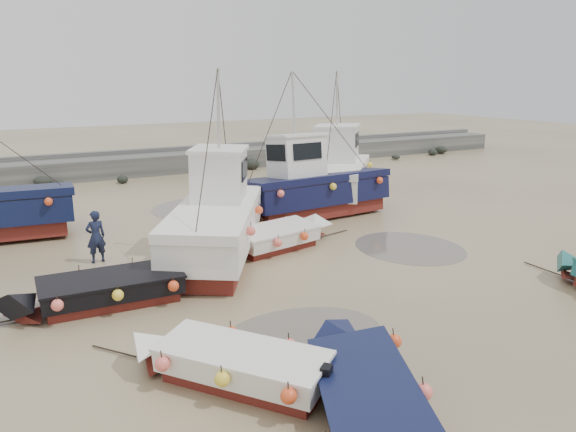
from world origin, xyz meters
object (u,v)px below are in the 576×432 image
dinghy_5 (283,233)px  cabin_boat_2 (305,188)px  dinghy_4 (98,288)px  cabin_boat_1 (218,217)px  dinghy_1 (367,381)px  dinghy_0 (227,357)px  cabin_boat_3 (337,172)px  person (98,262)px

dinghy_5 → cabin_boat_2: cabin_boat_2 is taller
dinghy_4 → dinghy_5: (6.85, 2.32, 0.01)m
dinghy_4 → cabin_boat_1: bearing=-56.3°
dinghy_4 → dinghy_1: bearing=-152.4°
dinghy_1 → cabin_boat_1: cabin_boat_1 is taller
dinghy_0 → cabin_boat_2: (8.23, 10.81, 0.80)m
dinghy_0 → dinghy_4: (-1.50, 5.19, -0.01)m
cabin_boat_3 → dinghy_5: bearing=-95.3°
cabin_boat_2 → cabin_boat_3: (3.53, 2.77, -0.00)m
person → dinghy_5: bearing=158.2°
cabin_boat_1 → dinghy_4: bearing=-117.5°
cabin_boat_1 → person: size_ratio=5.35×
dinghy_5 → cabin_boat_2: size_ratio=0.54×
cabin_boat_2 → cabin_boat_3: same height
dinghy_0 → person: (-0.79, 9.08, -0.55)m
dinghy_1 → person: bearing=127.9°
dinghy_0 → person: 9.13m
cabin_boat_1 → cabin_boat_3: size_ratio=1.13×
dinghy_4 → dinghy_5: 7.23m
cabin_boat_3 → person: 13.41m
dinghy_5 → person: bearing=-116.2°
cabin_boat_2 → person: bearing=96.4°
dinghy_5 → person: 6.36m
dinghy_0 → person: size_ratio=2.82×
dinghy_1 → dinghy_4: size_ratio=0.94×
dinghy_4 → dinghy_5: size_ratio=1.14×
dinghy_4 → cabin_boat_2: cabin_boat_2 is taller
dinghy_1 → dinghy_4: same height
dinghy_5 → cabin_boat_3: (6.41, 6.07, 0.79)m
cabin_boat_3 → cabin_boat_2: bearing=-100.6°
dinghy_0 → dinghy_1: (1.90, -2.05, -0.00)m
cabin_boat_1 → person: 4.23m
dinghy_5 → dinghy_0: bearing=-47.3°
dinghy_0 → cabin_boat_1: bearing=32.8°
dinghy_0 → cabin_boat_3: 17.98m
dinghy_1 → dinghy_4: 8.00m
cabin_boat_2 → dinghy_1: bearing=149.3°
dinghy_0 → dinghy_5: (5.35, 7.51, 0.01)m
dinghy_5 → cabin_boat_1: size_ratio=0.56×
dinghy_4 → cabin_boat_2: size_ratio=0.61×
dinghy_4 → dinghy_0: bearing=-161.4°
dinghy_5 → dinghy_1: bearing=-31.7°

